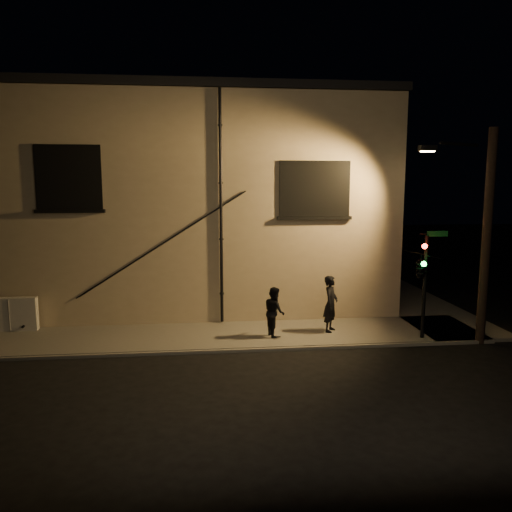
{
  "coord_description": "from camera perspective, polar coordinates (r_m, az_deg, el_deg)",
  "views": [
    {
      "loc": [
        -2.48,
        -14.91,
        5.21
      ],
      "look_at": [
        -0.67,
        1.8,
        2.74
      ],
      "focal_mm": 35.0,
      "sensor_mm": 36.0,
      "label": 1
    }
  ],
  "objects": [
    {
      "name": "pedestrian_a",
      "position": [
        17.4,
        8.53,
        -5.41
      ],
      "size": [
        0.76,
        0.85,
        1.94
      ],
      "primitive_type": "imported",
      "rotation": [
        0.0,
        0.0,
        1.04
      ],
      "color": "black",
      "rests_on": "sidewalk"
    },
    {
      "name": "ground",
      "position": [
        15.98,
        3.13,
        -10.67
      ],
      "size": [
        90.0,
        90.0,
        0.0
      ],
      "primitive_type": "plane",
      "color": "black"
    },
    {
      "name": "building",
      "position": [
        23.92,
        -7.49,
        6.36
      ],
      "size": [
        16.2,
        12.23,
        8.8
      ],
      "color": "tan",
      "rests_on": "ground"
    },
    {
      "name": "sidewalk",
      "position": [
        20.31,
        4.54,
        -6.35
      ],
      "size": [
        21.0,
        16.0,
        0.12
      ],
      "color": "#5C5953",
      "rests_on": "ground"
    },
    {
      "name": "traffic_signal",
      "position": [
        16.94,
        18.33,
        -1.23
      ],
      "size": [
        1.31,
        2.1,
        3.55
      ],
      "color": "black",
      "rests_on": "sidewalk"
    },
    {
      "name": "streetlamp_pole",
      "position": [
        17.49,
        24.48,
        2.63
      ],
      "size": [
        2.02,
        1.38,
        6.91
      ],
      "color": "black",
      "rests_on": "ground"
    },
    {
      "name": "pedestrian_b",
      "position": [
        16.76,
        2.12,
        -6.36
      ],
      "size": [
        0.77,
        0.91,
        1.66
      ],
      "primitive_type": "imported",
      "rotation": [
        0.0,
        0.0,
        1.76
      ],
      "color": "black",
      "rests_on": "sidewalk"
    },
    {
      "name": "utility_cabinet",
      "position": [
        19.35,
        -26.23,
        -5.98
      ],
      "size": [
        1.77,
        0.3,
        1.17
      ],
      "primitive_type": "cube",
      "color": "beige",
      "rests_on": "sidewalk"
    }
  ]
}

